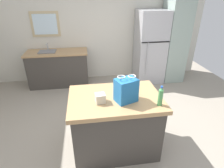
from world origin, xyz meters
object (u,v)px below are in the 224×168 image
at_px(kitchen_island, 115,123).
at_px(tall_cabinet, 174,39).
at_px(shopping_bag, 126,90).
at_px(bottle, 160,97).
at_px(refrigerator, 150,47).
at_px(small_box, 100,98).

distance_m(kitchen_island, tall_cabinet, 3.12).
height_order(shopping_bag, bottle, shopping_bag).
xyz_separation_m(kitchen_island, bottle, (0.53, -0.28, 0.57)).
height_order(kitchen_island, shopping_bag, shopping_bag).
height_order(refrigerator, shopping_bag, refrigerator).
xyz_separation_m(refrigerator, bottle, (-0.78, -2.63, 0.12)).
height_order(small_box, bottle, bottle).
distance_m(shopping_bag, bottle, 0.44).
distance_m(kitchen_island, shopping_bag, 0.63).
height_order(kitchen_island, bottle, bottle).
bearing_deg(tall_cabinet, refrigerator, -179.98).
bearing_deg(refrigerator, small_box, -121.76).
relative_size(kitchen_island, shopping_bag, 3.57).
bearing_deg(shopping_bag, kitchen_island, 136.93).
bearing_deg(tall_cabinet, bottle, -118.34).
distance_m(refrigerator, bottle, 2.75).
distance_m(shopping_bag, small_box, 0.35).
xyz_separation_m(refrigerator, small_box, (-1.52, -2.45, 0.06)).
relative_size(tall_cabinet, small_box, 17.63).
height_order(refrigerator, small_box, refrigerator).
relative_size(shopping_bag, bottle, 1.31).
bearing_deg(bottle, refrigerator, 73.51).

